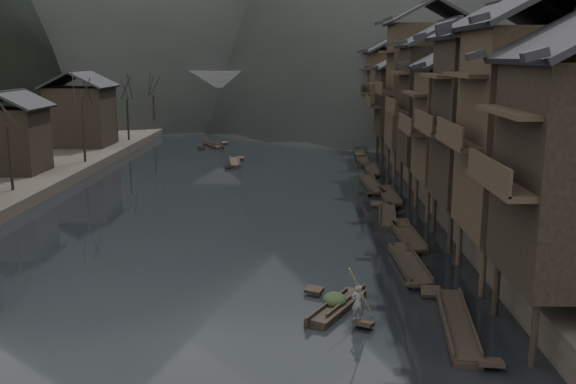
{
  "coord_description": "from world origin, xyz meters",
  "views": [
    {
      "loc": [
        5.72,
        -32.61,
        11.3
      ],
      "look_at": [
        4.6,
        8.77,
        2.5
      ],
      "focal_mm": 40.0,
      "sensor_mm": 36.0,
      "label": 1
    }
  ],
  "objects": [
    {
      "name": "water",
      "position": [
        0.0,
        0.0,
        0.0
      ],
      "size": [
        300.0,
        300.0,
        0.0
      ],
      "primitive_type": "plane",
      "color": "black",
      "rests_on": "ground"
    },
    {
      "name": "right_bank",
      "position": [
        35.0,
        40.0,
        0.9
      ],
      "size": [
        40.0,
        200.0,
        1.8
      ],
      "primitive_type": "cube",
      "color": "#2D2823",
      "rests_on": "ground"
    },
    {
      "name": "stilt_houses",
      "position": [
        17.28,
        19.0,
        8.91
      ],
      "size": [
        9.0,
        67.6,
        16.67
      ],
      "color": "black",
      "rests_on": "ground"
    },
    {
      "name": "bare_trees",
      "position": [
        -17.0,
        22.73,
        6.76
      ],
      "size": [
        3.99,
        74.0,
        7.98
      ],
      "color": "black",
      "rests_on": "left_bank"
    },
    {
      "name": "moored_sampans",
      "position": [
        12.05,
        22.95,
        0.2
      ],
      "size": [
        2.65,
        68.53,
        0.47
      ],
      "color": "black",
      "rests_on": "water"
    },
    {
      "name": "midriver_boats",
      "position": [
        -3.78,
        41.06,
        0.2
      ],
      "size": [
        6.72,
        18.8,
        0.45
      ],
      "color": "black",
      "rests_on": "water"
    },
    {
      "name": "stone_bridge",
      "position": [
        -0.0,
        72.0,
        5.11
      ],
      "size": [
        40.0,
        6.0,
        9.0
      ],
      "color": "#4C4C4F",
      "rests_on": "ground"
    },
    {
      "name": "hero_sampan",
      "position": [
        7.21,
        -5.23,
        0.2
      ],
      "size": [
        3.05,
        4.78,
        0.44
      ],
      "color": "black",
      "rests_on": "water"
    },
    {
      "name": "cargo_heap",
      "position": [
        7.1,
        -5.03,
        0.76
      ],
      "size": [
        1.09,
        1.43,
        0.66
      ],
      "primitive_type": "ellipsoid",
      "color": "black",
      "rests_on": "hero_sampan"
    },
    {
      "name": "boatman",
      "position": [
        8.01,
        -6.77,
        1.22
      ],
      "size": [
        0.6,
        0.41,
        1.58
      ],
      "primitive_type": "imported",
      "rotation": [
        0.0,
        0.0,
        3.21
      ],
      "color": "#59595C",
      "rests_on": "hero_sampan"
    },
    {
      "name": "bamboo_pole",
      "position": [
        8.21,
        -6.77,
        3.58
      ],
      "size": [
        1.4,
        2.02,
        3.13
      ],
      "primitive_type": "cylinder",
      "rotation": [
        0.65,
        0.0,
        -0.6
      ],
      "color": "#8C7A51",
      "rests_on": "boatman"
    }
  ]
}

